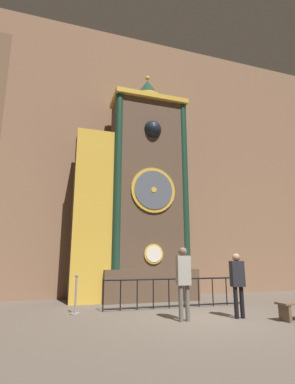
# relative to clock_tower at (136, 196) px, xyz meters

# --- Properties ---
(ground_plane) EXTENTS (28.00, 28.00, 0.00)m
(ground_plane) POSITION_rel_clock_tower_xyz_m (0.78, -4.02, -4.00)
(ground_plane) COLOR brown
(cathedral_back_wall) EXTENTS (24.00, 0.32, 12.36)m
(cathedral_back_wall) POSITION_rel_clock_tower_xyz_m (0.69, 1.36, 2.17)
(cathedral_back_wall) COLOR #846047
(cathedral_back_wall) RESTS_ON ground_plane
(clock_tower) EXTENTS (4.77, 1.81, 9.53)m
(clock_tower) POSITION_rel_clock_tower_xyz_m (0.00, 0.00, 0.00)
(clock_tower) COLOR brown
(clock_tower) RESTS_ON ground_plane
(railing_fence) EXTENTS (4.71, 0.05, 0.91)m
(railing_fence) POSITION_rel_clock_tower_xyz_m (0.76, -2.13, -3.50)
(railing_fence) COLOR black
(railing_fence) RESTS_ON ground_plane
(visitor_near) EXTENTS (0.36, 0.26, 1.78)m
(visitor_near) POSITION_rel_clock_tower_xyz_m (0.09, -4.15, -2.92)
(visitor_near) COLOR #58554F
(visitor_near) RESTS_ON ground_plane
(visitor_far) EXTENTS (0.37, 0.27, 1.64)m
(visitor_far) POSITION_rel_clock_tower_xyz_m (1.61, -4.24, -3.02)
(visitor_far) COLOR black
(visitor_far) RESTS_ON ground_plane
(stanchion_post) EXTENTS (0.28, 0.28, 1.07)m
(stanchion_post) POSITION_rel_clock_tower_xyz_m (-2.39, -2.31, -3.65)
(stanchion_post) COLOR gray
(stanchion_post) RESTS_ON ground_plane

